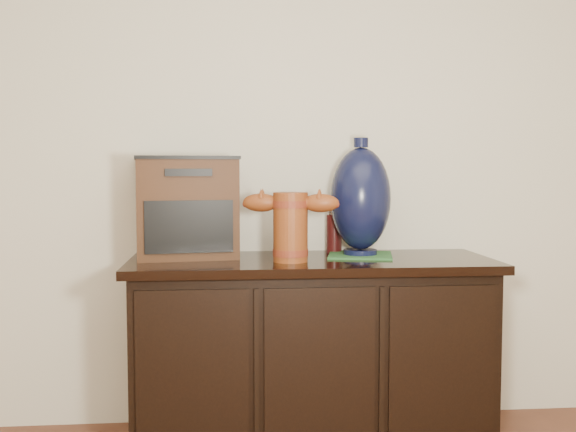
{
  "coord_description": "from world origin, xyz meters",
  "views": [
    {
      "loc": [
        -0.34,
        -0.45,
        1.12
      ],
      "look_at": [
        -0.1,
        2.18,
        0.93
      ],
      "focal_mm": 42.0,
      "sensor_mm": 36.0,
      "label": 1
    }
  ],
  "objects": [
    {
      "name": "sideboard",
      "position": [
        0.0,
        2.23,
        0.39
      ],
      "size": [
        1.46,
        0.56,
        0.75
      ],
      "color": "black",
      "rests_on": "ground"
    },
    {
      "name": "terracotta_vessel",
      "position": [
        -0.09,
        2.15,
        0.91
      ],
      "size": [
        0.38,
        0.17,
        0.27
      ],
      "rotation": [
        0.0,
        0.0,
        -0.23
      ],
      "color": "brown",
      "rests_on": "sideboard"
    },
    {
      "name": "tv_radio",
      "position": [
        -0.51,
        2.34,
        0.96
      ],
      "size": [
        0.45,
        0.38,
        0.41
      ],
      "rotation": [
        0.0,
        0.0,
        0.13
      ],
      "color": "#3A1F0E",
      "rests_on": "sideboard"
    },
    {
      "name": "green_mat",
      "position": [
        0.21,
        2.29,
        0.76
      ],
      "size": [
        0.31,
        0.31,
        0.01
      ],
      "primitive_type": "cube",
      "rotation": [
        0.0,
        0.0,
        -0.21
      ],
      "color": "#2B602D",
      "rests_on": "sideboard"
    },
    {
      "name": "lamp_base",
      "position": [
        0.21,
        2.29,
        0.99
      ],
      "size": [
        0.29,
        0.29,
        0.48
      ],
      "rotation": [
        0.0,
        0.0,
        -0.21
      ],
      "color": "black",
      "rests_on": "green_mat"
    },
    {
      "name": "spray_can",
      "position": [
        0.12,
        2.42,
        0.85
      ],
      "size": [
        0.07,
        0.07,
        0.19
      ],
      "color": "#530E0E",
      "rests_on": "sideboard"
    }
  ]
}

